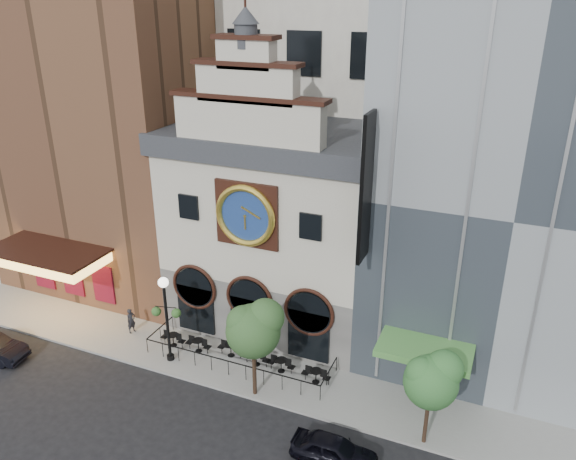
# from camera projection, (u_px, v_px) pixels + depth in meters

# --- Properties ---
(ground) EXTENTS (120.00, 120.00, 0.00)m
(ground) POSITION_uv_depth(u_px,v_px,m) (218.00, 390.00, 29.61)
(ground) COLOR black
(ground) RESTS_ON ground
(sidewalk) EXTENTS (44.00, 5.00, 0.15)m
(sidewalk) POSITION_uv_depth(u_px,v_px,m) (240.00, 363.00, 31.70)
(sidewalk) COLOR gray
(sidewalk) RESTS_ON ground
(clock_building) EXTENTS (12.60, 8.78, 18.65)m
(clock_building) POSITION_uv_depth(u_px,v_px,m) (277.00, 222.00, 33.62)
(clock_building) COLOR #605E5B
(clock_building) RESTS_ON ground
(theater_building) EXTENTS (14.00, 15.60, 25.00)m
(theater_building) POSITION_uv_depth(u_px,v_px,m) (113.00, 101.00, 37.79)
(theater_building) COLOR brown
(theater_building) RESTS_ON ground
(retail_building) EXTENTS (14.00, 14.40, 20.00)m
(retail_building) POSITION_uv_depth(u_px,v_px,m) (519.00, 183.00, 29.43)
(retail_building) COLOR gray
(retail_building) RESTS_ON ground
(cafe_railing) EXTENTS (10.60, 2.60, 0.90)m
(cafe_railing) POSITION_uv_depth(u_px,v_px,m) (239.00, 355.00, 31.50)
(cafe_railing) COLOR black
(cafe_railing) RESTS_ON sidewalk
(bistro_0) EXTENTS (1.58, 0.68, 0.90)m
(bistro_0) POSITION_uv_depth(u_px,v_px,m) (173.00, 339.00, 32.92)
(bistro_0) COLOR black
(bistro_0) RESTS_ON sidewalk
(bistro_1) EXTENTS (1.58, 0.68, 0.90)m
(bistro_1) POSITION_uv_depth(u_px,v_px,m) (198.00, 344.00, 32.40)
(bistro_1) COLOR black
(bistro_1) RESTS_ON sidewalk
(bistro_2) EXTENTS (1.58, 0.68, 0.90)m
(bistro_2) POSITION_uv_depth(u_px,v_px,m) (231.00, 349.00, 32.00)
(bistro_2) COLOR black
(bistro_2) RESTS_ON sidewalk
(bistro_3) EXTENTS (1.58, 0.68, 0.90)m
(bistro_3) POSITION_uv_depth(u_px,v_px,m) (256.00, 358.00, 31.22)
(bistro_3) COLOR black
(bistro_3) RESTS_ON sidewalk
(bistro_4) EXTENTS (1.58, 0.68, 0.90)m
(bistro_4) POSITION_uv_depth(u_px,v_px,m) (281.00, 364.00, 30.67)
(bistro_4) COLOR black
(bistro_4) RESTS_ON sidewalk
(bistro_5) EXTENTS (1.58, 0.68, 0.90)m
(bistro_5) POSITION_uv_depth(u_px,v_px,m) (316.00, 375.00, 29.80)
(bistro_5) COLOR black
(bistro_5) RESTS_ON sidewalk
(car_right) EXTENTS (3.91, 1.59, 1.33)m
(car_right) POSITION_uv_depth(u_px,v_px,m) (334.00, 451.00, 24.83)
(car_right) COLOR black
(car_right) RESTS_ON ground
(pedestrian) EXTENTS (0.52, 0.67, 1.61)m
(pedestrian) POSITION_uv_depth(u_px,v_px,m) (131.00, 321.00, 34.11)
(pedestrian) COLOR black
(pedestrian) RESTS_ON sidewalk
(lamppost) EXTENTS (1.64, 0.80, 5.23)m
(lamppost) POSITION_uv_depth(u_px,v_px,m) (166.00, 310.00, 30.61)
(lamppost) COLOR black
(lamppost) RESTS_ON sidewalk
(tree_left) EXTENTS (2.85, 2.74, 5.48)m
(tree_left) POSITION_uv_depth(u_px,v_px,m) (254.00, 327.00, 27.62)
(tree_left) COLOR #382619
(tree_left) RESTS_ON sidewalk
(tree_right) EXTENTS (2.54, 2.44, 4.89)m
(tree_right) POSITION_uv_depth(u_px,v_px,m) (432.00, 378.00, 24.66)
(tree_right) COLOR #382619
(tree_right) RESTS_ON sidewalk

